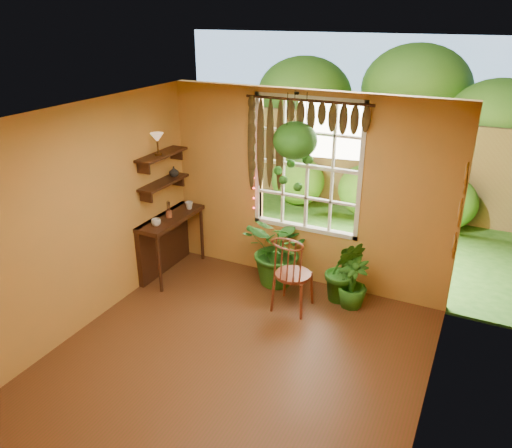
% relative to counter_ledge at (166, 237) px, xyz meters
% --- Properties ---
extents(floor, '(4.50, 4.50, 0.00)m').
position_rel_counter_ledge_xyz_m(floor, '(1.91, -1.60, -0.55)').
color(floor, '#5D2D1A').
rests_on(floor, ground).
extents(ceiling, '(4.50, 4.50, 0.00)m').
position_rel_counter_ledge_xyz_m(ceiling, '(1.91, -1.60, 2.15)').
color(ceiling, white).
rests_on(ceiling, wall_back).
extents(wall_back, '(4.00, 0.00, 4.00)m').
position_rel_counter_ledge_xyz_m(wall_back, '(1.91, 0.65, 0.80)').
color(wall_back, '#BE8A40').
rests_on(wall_back, floor).
extents(wall_left, '(0.00, 4.50, 4.50)m').
position_rel_counter_ledge_xyz_m(wall_left, '(-0.09, -1.60, 0.80)').
color(wall_left, '#BE8A40').
rests_on(wall_left, floor).
extents(wall_right, '(0.00, 4.50, 4.50)m').
position_rel_counter_ledge_xyz_m(wall_right, '(3.91, -1.60, 0.80)').
color(wall_right, '#BE8A40').
rests_on(wall_right, floor).
extents(window, '(1.52, 0.10, 1.86)m').
position_rel_counter_ledge_xyz_m(window, '(1.91, 0.68, 1.15)').
color(window, white).
rests_on(window, wall_back).
extents(valance_vine, '(1.70, 0.12, 1.10)m').
position_rel_counter_ledge_xyz_m(valance_vine, '(1.82, 0.56, 1.73)').
color(valance_vine, '#331A0D').
rests_on(valance_vine, window).
extents(string_lights, '(0.03, 0.03, 1.54)m').
position_rel_counter_ledge_xyz_m(string_lights, '(1.15, 0.59, 1.20)').
color(string_lights, '#FF2633').
rests_on(string_lights, window).
extents(wall_plates, '(0.04, 0.32, 1.10)m').
position_rel_counter_ledge_xyz_m(wall_plates, '(3.89, 0.19, 1.00)').
color(wall_plates, beige).
rests_on(wall_plates, wall_right).
extents(counter_ledge, '(0.40, 1.20, 0.90)m').
position_rel_counter_ledge_xyz_m(counter_ledge, '(0.00, 0.00, 0.00)').
color(counter_ledge, '#331A0D').
rests_on(counter_ledge, floor).
extents(shelf_lower, '(0.25, 0.90, 0.04)m').
position_rel_counter_ledge_xyz_m(shelf_lower, '(0.03, 0.00, 0.85)').
color(shelf_lower, '#331A0D').
rests_on(shelf_lower, wall_left).
extents(shelf_upper, '(0.25, 0.90, 0.04)m').
position_rel_counter_ledge_xyz_m(shelf_upper, '(0.03, 0.00, 1.25)').
color(shelf_upper, '#331A0D').
rests_on(shelf_upper, wall_left).
extents(backyard, '(14.00, 10.00, 12.00)m').
position_rel_counter_ledge_xyz_m(backyard, '(2.15, 5.27, 0.73)').
color(backyard, '#204F16').
rests_on(backyard, ground).
extents(windsor_chair, '(0.47, 0.50, 1.25)m').
position_rel_counter_ledge_xyz_m(windsor_chair, '(2.06, -0.16, -0.19)').
color(windsor_chair, maroon).
rests_on(windsor_chair, floor).
extents(potted_plant_left, '(1.20, 1.12, 1.07)m').
position_rel_counter_ledge_xyz_m(potted_plant_left, '(1.67, 0.36, -0.02)').
color(potted_plant_left, '#144D14').
rests_on(potted_plant_left, floor).
extents(potted_plant_mid, '(0.60, 0.53, 0.91)m').
position_rel_counter_ledge_xyz_m(potted_plant_mid, '(2.61, 0.33, -0.10)').
color(potted_plant_mid, '#144D14').
rests_on(potted_plant_mid, floor).
extents(potted_plant_right, '(0.47, 0.47, 0.70)m').
position_rel_counter_ledge_xyz_m(potted_plant_right, '(2.75, 0.25, -0.20)').
color(potted_plant_right, '#144D14').
rests_on(potted_plant_right, floor).
extents(hanging_basket, '(0.57, 0.57, 1.25)m').
position_rel_counter_ledge_xyz_m(hanging_basket, '(1.81, 0.45, 1.45)').
color(hanging_basket, black).
rests_on(hanging_basket, ceiling).
extents(cup_a, '(0.17, 0.17, 0.10)m').
position_rel_counter_ledge_xyz_m(cup_a, '(0.13, -0.37, 0.40)').
color(cup_a, silver).
rests_on(cup_a, counter_ledge).
extents(cup_b, '(0.12, 0.12, 0.11)m').
position_rel_counter_ledge_xyz_m(cup_b, '(0.19, 0.37, 0.40)').
color(cup_b, beige).
rests_on(cup_b, counter_ledge).
extents(brush_jar, '(0.08, 0.08, 0.31)m').
position_rel_counter_ledge_xyz_m(brush_jar, '(0.11, -0.04, 0.47)').
color(brush_jar, brown).
rests_on(brush_jar, counter_ledge).
extents(shelf_vase, '(0.15, 0.15, 0.15)m').
position_rel_counter_ledge_xyz_m(shelf_vase, '(0.04, 0.25, 0.94)').
color(shelf_vase, '#B2AD99').
rests_on(shelf_vase, shelf_lower).
extents(tiffany_lamp, '(0.18, 0.18, 0.30)m').
position_rel_counter_ledge_xyz_m(tiffany_lamp, '(0.05, -0.09, 1.49)').
color(tiffany_lamp, '#543618').
rests_on(tiffany_lamp, shelf_upper).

